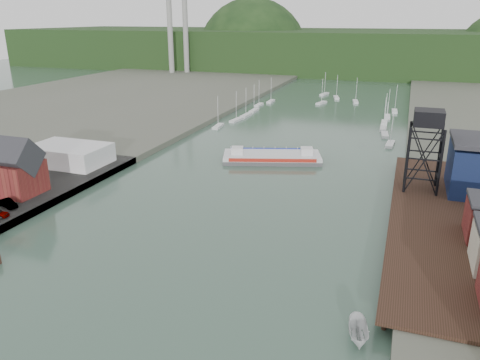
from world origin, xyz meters
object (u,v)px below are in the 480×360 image
Objects in this scene: harbor_building at (9,171)px; lift_tower at (428,123)px; motorboat at (359,332)px; chain_ferry at (272,157)px.

harbor_building is 0.76× the size of lift_tower.
motorboat is (-6.65, -49.17, -14.53)m from lift_tower.
lift_tower is 51.70m from motorboat.
harbor_building reaches higher than motorboat.
lift_tower is at bearing 19.98° from harbor_building.
lift_tower is at bearing -41.29° from chain_ferry.
chain_ferry is at bearing 46.16° from harbor_building.
motorboat is at bearing -97.71° from lift_tower.
motorboat is at bearing -83.76° from chain_ferry.
chain_ferry is 70.67m from motorboat.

